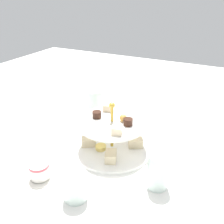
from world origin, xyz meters
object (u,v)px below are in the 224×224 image
object	(u,v)px
water_glass_tall_right	(95,104)
water_glass_short_left	(75,186)
tiered_serving_stand	(112,137)
teacup_with_saucer	(40,171)
water_glass_mid_back	(158,171)
butter_knife_right	(32,140)
butter_knife_left	(179,128)

from	to	relation	value
water_glass_tall_right	water_glass_short_left	size ratio (longest dim) A/B	1.52
water_glass_tall_right	water_glass_short_left	xyz separation A→B (m)	(0.42, 0.18, -0.02)
tiered_serving_stand	teacup_with_saucer	world-z (taller)	tiered_serving_stand
water_glass_short_left	water_glass_mid_back	distance (m)	0.22
water_glass_short_left	teacup_with_saucer	size ratio (longest dim) A/B	0.89
water_glass_short_left	water_glass_mid_back	size ratio (longest dim) A/B	0.76
teacup_with_saucer	butter_knife_right	xyz separation A→B (m)	(-0.14, -0.16, -0.02)
butter_knife_right	water_glass_short_left	bearing A→B (deg)	44.30
butter_knife_left	water_glass_mid_back	distance (m)	0.35
butter_knife_left	water_glass_tall_right	bearing A→B (deg)	48.76
water_glass_tall_right	tiered_serving_stand	bearing A→B (deg)	43.58
teacup_with_saucer	butter_knife_left	world-z (taller)	teacup_with_saucer
butter_knife_left	water_glass_mid_back	bearing A→B (deg)	131.74
butter_knife_left	teacup_with_saucer	bearing A→B (deg)	96.60
water_glass_short_left	teacup_with_saucer	xyz separation A→B (m)	(-0.02, -0.13, -0.02)
butter_knife_left	water_glass_mid_back	world-z (taller)	water_glass_mid_back
water_glass_short_left	butter_knife_right	world-z (taller)	water_glass_short_left
water_glass_tall_right	butter_knife_left	size ratio (longest dim) A/B	0.71
teacup_with_saucer	water_glass_short_left	bearing A→B (deg)	83.02
tiered_serving_stand	butter_knife_left	bearing A→B (deg)	143.43
water_glass_mid_back	butter_knife_left	bearing A→B (deg)	-177.24
tiered_serving_stand	water_glass_short_left	xyz separation A→B (m)	(0.24, 0.02, -0.01)
tiered_serving_stand	water_glass_tall_right	distance (m)	0.25
water_glass_short_left	butter_knife_right	size ratio (longest dim) A/B	0.47
tiered_serving_stand	water_glass_short_left	bearing A→B (deg)	3.52
butter_knife_right	water_glass_tall_right	bearing A→B (deg)	139.11
water_glass_tall_right	water_glass_short_left	world-z (taller)	water_glass_tall_right
butter_knife_right	water_glass_mid_back	distance (m)	0.48
teacup_with_saucer	water_glass_mid_back	size ratio (longest dim) A/B	0.86
butter_knife_right	butter_knife_left	bearing A→B (deg)	107.59
teacup_with_saucer	tiered_serving_stand	bearing A→B (deg)	152.46
butter_knife_right	water_glass_mid_back	size ratio (longest dim) A/B	1.62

